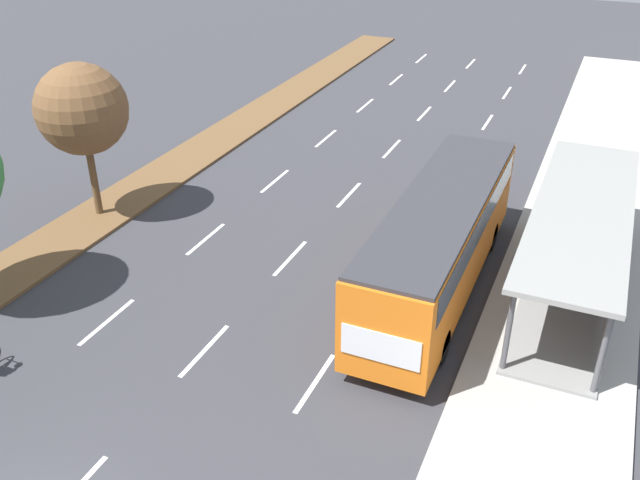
% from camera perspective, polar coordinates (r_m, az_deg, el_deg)
% --- Properties ---
extents(median_strip, '(2.60, 52.00, 0.12)m').
position_cam_1_polar(median_strip, '(33.82, -9.98, 7.16)').
color(median_strip, brown).
rests_on(median_strip, ground).
extents(sidewalk_right, '(4.50, 52.00, 0.15)m').
position_cam_1_polar(sidewalk_right, '(28.81, 20.88, 1.59)').
color(sidewalk_right, '#ADAAA3').
rests_on(sidewalk_right, ground).
extents(lane_divider_left, '(0.14, 48.17, 0.01)m').
position_cam_1_polar(lane_divider_left, '(30.44, -3.75, 4.89)').
color(lane_divider_left, white).
rests_on(lane_divider_left, ground).
extents(lane_divider_center, '(0.14, 48.17, 0.01)m').
position_cam_1_polar(lane_divider_center, '(29.13, 2.41, 3.76)').
color(lane_divider_center, white).
rests_on(lane_divider_center, ground).
extents(lane_divider_right, '(0.14, 48.17, 0.01)m').
position_cam_1_polar(lane_divider_right, '(28.20, 9.05, 2.49)').
color(lane_divider_right, white).
rests_on(lane_divider_right, ground).
extents(bus_shelter, '(2.90, 11.26, 2.86)m').
position_cam_1_polar(bus_shelter, '(23.30, 21.17, -0.12)').
color(bus_shelter, gray).
rests_on(bus_shelter, sidewalk_right).
extents(bus, '(2.54, 11.29, 3.37)m').
position_cam_1_polar(bus, '(22.03, 9.88, 0.42)').
color(bus, orange).
rests_on(bus, ground).
extents(median_tree_third, '(3.40, 3.40, 5.96)m').
position_cam_1_polar(median_tree_third, '(27.18, -19.10, 10.16)').
color(median_tree_third, brown).
rests_on(median_tree_third, median_strip).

